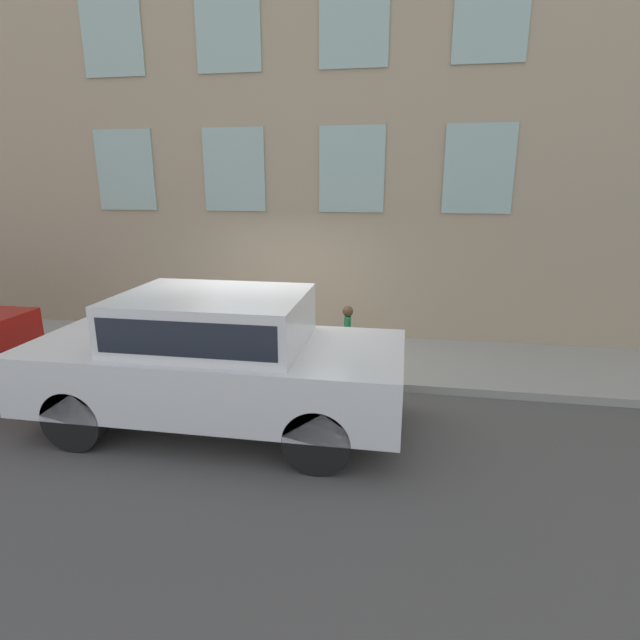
{
  "coord_description": "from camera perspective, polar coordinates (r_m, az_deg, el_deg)",
  "views": [
    {
      "loc": [
        -7.01,
        -2.12,
        3.06
      ],
      "look_at": [
        0.43,
        -0.85,
        0.95
      ],
      "focal_mm": 28.0,
      "sensor_mm": 36.0,
      "label": 1
    }
  ],
  "objects": [
    {
      "name": "ground_plane",
      "position": [
        7.94,
        -6.66,
        -7.14
      ],
      "size": [
        80.0,
        80.0,
        0.0
      ],
      "primitive_type": "plane",
      "color": "#514F4C"
    },
    {
      "name": "sidewalk",
      "position": [
        8.97,
        -4.58,
        -3.92
      ],
      "size": [
        2.35,
        60.0,
        0.13
      ],
      "color": "#9E9B93",
      "rests_on": "ground_plane"
    },
    {
      "name": "building_facade",
      "position": [
        10.09,
        -3.26,
        30.78
      ],
      "size": [
        0.33,
        40.0,
        11.39
      ],
      "color": "tan",
      "rests_on": "ground_plane"
    },
    {
      "name": "fire_hydrant",
      "position": [
        8.0,
        -3.12,
        -3.14
      ],
      "size": [
        0.28,
        0.4,
        0.71
      ],
      "color": "gold",
      "rests_on": "sidewalk"
    },
    {
      "name": "person",
      "position": [
        7.89,
        3.16,
        -1.34
      ],
      "size": [
        0.25,
        0.17,
        1.05
      ],
      "rotation": [
        0.0,
        0.0,
        1.53
      ],
      "color": "#726651",
      "rests_on": "sidewalk"
    },
    {
      "name": "parked_car_white_near",
      "position": [
        6.38,
        -11.82,
        -3.91
      ],
      "size": [
        1.92,
        4.64,
        1.74
      ],
      "color": "black",
      "rests_on": "ground_plane"
    }
  ]
}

